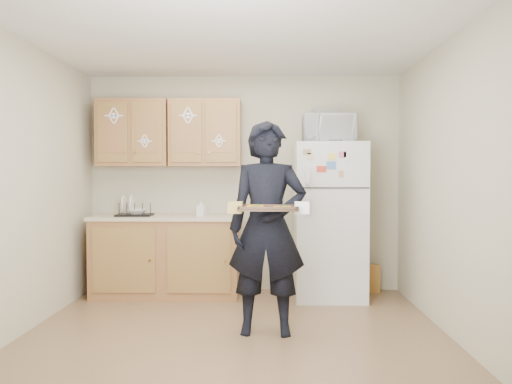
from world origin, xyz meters
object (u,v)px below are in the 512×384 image
refrigerator (329,221)px  baking_tray (268,209)px  person (267,228)px  dish_rack (135,209)px  microwave (329,129)px

refrigerator → baking_tray: bearing=-113.2°
refrigerator → person: person is taller
dish_rack → person: bearing=-40.3°
person → baking_tray: person is taller
baking_tray → dish_rack: (-1.48, 1.55, -0.11)m
person → baking_tray: bearing=-86.7°
baking_tray → dish_rack: 2.14m
refrigerator → microwave: 1.00m
dish_rack → refrigerator: bearing=0.4°
refrigerator → dish_rack: 2.15m
microwave → refrigerator: bearing=68.9°
person → dish_rack: bearing=141.3°
person → microwave: microwave is taller
refrigerator → dish_rack: (-2.14, -0.02, 0.13)m
person → refrigerator: bearing=63.4°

